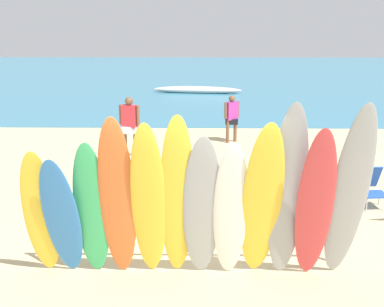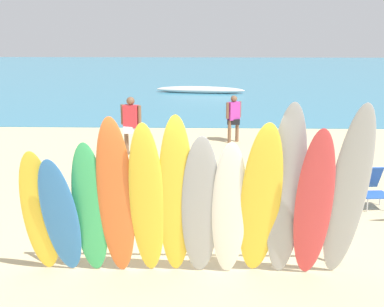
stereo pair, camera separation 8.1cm
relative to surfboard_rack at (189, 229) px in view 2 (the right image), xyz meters
name	(u,v)px [view 2 (the right image)]	position (x,y,z in m)	size (l,w,h in m)	color
ground	(200,112)	(0.00, 14.00, -0.56)	(60.00, 60.00, 0.00)	#D3BC8C
ocean_water	(202,75)	(0.00, 30.62, -0.55)	(60.00, 40.00, 0.02)	teal
surfboard_rack	(189,229)	(0.00, 0.00, 0.00)	(4.73, 0.07, 0.67)	brown
surfboard_yellow_0	(40,213)	(-2.12, -0.51, 0.44)	(0.50, 0.06, 2.06)	yellow
surfboard_blue_1	(61,218)	(-1.80, -0.57, 0.40)	(0.52, 0.06, 2.01)	#337AD1
surfboard_green_2	(90,210)	(-1.39, -0.50, 0.50)	(0.49, 0.06, 2.16)	#38B266
surfboard_orange_3	(116,199)	(-1.00, -0.56, 0.68)	(0.51, 0.07, 2.54)	orange
surfboard_yellow_4	(147,202)	(-0.56, -0.58, 0.65)	(0.49, 0.08, 2.50)	yellow
surfboard_yellow_5	(176,198)	(-0.16, -0.57, 0.70)	(0.49, 0.08, 2.60)	yellow
surfboard_grey_6	(201,208)	(0.19, -0.56, 0.56)	(0.54, 0.06, 2.30)	#999EA3
surfboard_white_7	(229,211)	(0.59, -0.56, 0.52)	(0.49, 0.07, 2.21)	white
surfboard_yellow_8	(260,203)	(1.02, -0.59, 0.66)	(0.57, 0.07, 2.55)	yellow
surfboard_grey_9	(286,194)	(1.37, -0.56, 0.78)	(0.52, 0.06, 2.75)	#999EA3
surfboard_red_10	(313,207)	(1.74, -0.66, 0.63)	(0.51, 0.07, 2.49)	#D13D42
surfboard_grey_11	(348,196)	(2.19, -0.68, 0.80)	(0.52, 0.07, 2.86)	#999EA3
beachgoer_photographing	(131,122)	(-1.84, 6.70, 0.40)	(0.60, 0.34, 1.67)	brown
beachgoer_by_water	(234,115)	(1.13, 8.43, 0.30)	(0.48, 0.36, 1.48)	brown
beach_chair_blue	(371,186)	(3.65, 2.70, -0.13)	(0.56, 0.76, 0.80)	#B7B7BC
distant_boat	(200,90)	(-0.05, 20.22, -0.39)	(4.89, 1.41, 0.39)	silver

